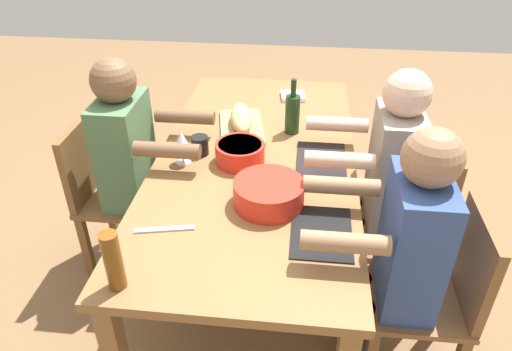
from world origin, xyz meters
name	(u,v)px	position (x,y,z in m)	size (l,w,h in m)	color
ground_plane	(256,269)	(0.00, 0.00, 0.00)	(8.00, 8.00, 0.00)	brown
dining_table	(256,170)	(0.00, 0.00, 0.66)	(1.96, 0.94, 0.74)	olive
chair_near_center	(415,210)	(0.00, -0.79, 0.48)	(0.40, 0.40, 0.85)	brown
diner_near_center	(384,171)	(0.00, -0.61, 0.70)	(0.41, 0.53, 1.20)	#2D2D38
chair_near_left	(438,291)	(-0.54, -0.79, 0.48)	(0.40, 0.40, 0.85)	brown
diner_near_left	(400,247)	(-0.54, -0.61, 0.70)	(0.41, 0.53, 1.20)	#2D2D38
chair_far_center	(106,190)	(0.00, 0.79, 0.48)	(0.40, 0.40, 0.85)	brown
diner_far_center	(134,157)	(0.00, 0.61, 0.70)	(0.41, 0.53, 1.20)	#2D2D38
serving_bowl_fruit	(269,192)	(-0.38, -0.09, 0.80)	(0.29, 0.29, 0.11)	red
serving_bowl_pasta	(240,152)	(-0.06, 0.07, 0.80)	(0.23, 0.23, 0.10)	red
cutting_board	(241,127)	(0.27, 0.11, 0.75)	(0.40, 0.22, 0.02)	tan
bread_loaf	(241,118)	(0.27, 0.11, 0.81)	(0.32, 0.11, 0.09)	tan
wine_bottle	(292,113)	(0.27, -0.16, 0.85)	(0.08, 0.08, 0.29)	#193819
beer_bottle	(113,261)	(-0.89, 0.36, 0.85)	(0.06, 0.06, 0.22)	brown
wine_glass	(182,141)	(-0.10, 0.33, 0.86)	(0.08, 0.08, 0.17)	silver
placemat_near_center	(321,159)	(0.00, -0.31, 0.74)	(0.32, 0.23, 0.01)	black
placemat_near_left	(321,232)	(-0.54, -0.31, 0.74)	(0.32, 0.23, 0.01)	black
cup_far_center	(200,145)	(-0.01, 0.27, 0.79)	(0.08, 0.08, 0.09)	black
carving_knife	(164,229)	(-0.59, 0.29, 0.74)	(0.23, 0.02, 0.01)	silver
napkin_stack	(293,96)	(0.71, -0.14, 0.75)	(0.14, 0.14, 0.02)	white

